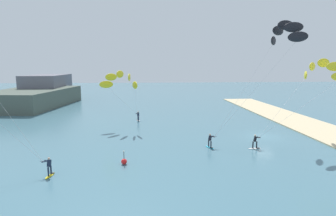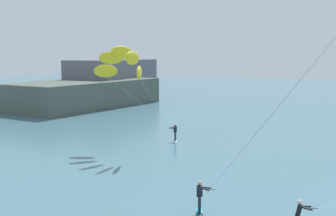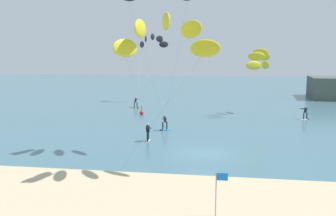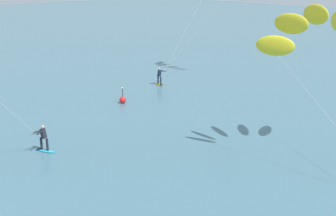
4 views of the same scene
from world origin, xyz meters
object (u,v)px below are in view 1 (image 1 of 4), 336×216
kitesurfer_mid_water (282,36)px  marker_buoy (124,161)px  kitesurfer_nearshore (321,72)px  kitesurfer_far_out (121,81)px

kitesurfer_mid_water → marker_buoy: 22.46m
kitesurfer_nearshore → marker_buoy: size_ratio=8.77×
kitesurfer_mid_water → kitesurfer_far_out: (10.17, 19.49, -5.62)m
kitesurfer_nearshore → kitesurfer_mid_water: (-1.46, 5.96, 4.09)m
kitesurfer_mid_water → marker_buoy: size_ratio=10.57×
kitesurfer_mid_water → kitesurfer_far_out: bearing=62.4°
kitesurfer_nearshore → kitesurfer_mid_water: bearing=103.7°
marker_buoy → kitesurfer_far_out: bearing=6.1°
kitesurfer_nearshore → kitesurfer_far_out: kitesurfer_nearshore is taller
kitesurfer_far_out → kitesurfer_mid_water: bearing=-117.6°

